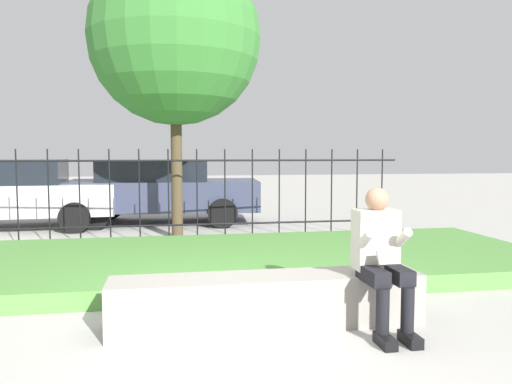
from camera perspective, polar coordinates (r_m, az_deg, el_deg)
The scene contains 8 objects.
ground_plane at distance 4.65m, azimuth -3.43°, elevation -15.28°, with size 60.00×60.00×0.00m, color #B2AFA8.
stone_bench at distance 4.64m, azimuth 1.37°, elevation -12.61°, with size 2.84×0.49×0.47m.
person_seated_reader at distance 4.54m, azimuth 14.04°, elevation -6.79°, with size 0.42×0.73×1.27m.
grass_berm at distance 6.84m, azimuth -5.71°, elevation -7.93°, with size 9.29×3.23×0.21m.
iron_fence at distance 8.68m, azimuth -6.75°, elevation -0.27°, with size 7.29×0.03×1.63m.
car_parked_center at distance 11.30m, azimuth -10.81°, elevation 0.26°, with size 4.34×2.17×1.40m.
car_parked_left at distance 11.45m, azimuth -25.87°, elevation -0.05°, with size 4.05×2.18×1.43m.
tree_behind_fence at distance 9.40m, azimuth -9.24°, elevation 16.83°, with size 3.07×3.07×5.13m.
Camera 1 is at (-0.50, -4.34, 1.57)m, focal length 35.00 mm.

